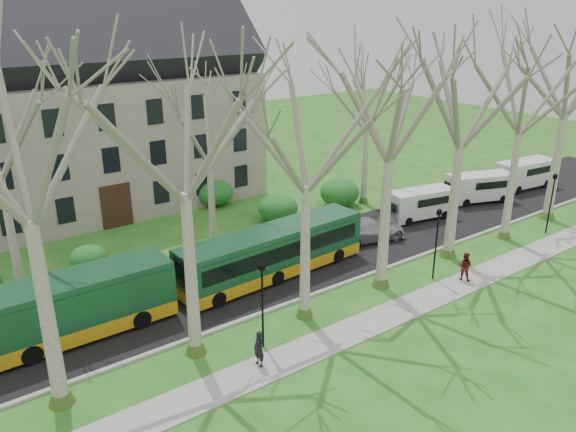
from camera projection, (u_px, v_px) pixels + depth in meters
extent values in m
plane|color=#22601B|center=(345.00, 301.00, 30.52)|extent=(120.00, 120.00, 0.00)
cube|color=gray|center=(377.00, 320.00, 28.61)|extent=(70.00, 2.00, 0.06)
cube|color=black|center=(286.00, 265.00, 34.67)|extent=(80.00, 8.00, 0.06)
cube|color=#A5A39E|center=(327.00, 289.00, 31.63)|extent=(80.00, 0.25, 0.14)
cube|color=gray|center=(84.00, 144.00, 43.63)|extent=(26.00, 12.00, 10.00)
cylinder|color=black|center=(263.00, 309.00, 25.75)|extent=(0.10, 0.10, 4.00)
cube|color=black|center=(262.00, 267.00, 25.00)|extent=(0.22, 0.22, 0.30)
cylinder|color=black|center=(436.00, 247.00, 32.36)|extent=(0.10, 0.10, 4.00)
cube|color=black|center=(439.00, 212.00, 31.60)|extent=(0.22, 0.22, 0.30)
cylinder|color=black|center=(550.00, 206.00, 38.97)|extent=(0.10, 0.10, 4.00)
cube|color=black|center=(555.00, 177.00, 38.21)|extent=(0.22, 0.22, 0.30)
ellipsoid|color=#1C6225|center=(88.00, 255.00, 33.74)|extent=(2.60, 2.60, 2.00)
ellipsoid|color=#1C6225|center=(278.00, 209.00, 41.45)|extent=(2.60, 2.60, 2.00)
ellipsoid|color=#1C6225|center=(340.00, 194.00, 44.76)|extent=(2.60, 2.60, 2.00)
ellipsoid|color=#1C6225|center=(215.00, 193.00, 44.90)|extent=(2.60, 2.60, 2.00)
imported|color=#AEADB2|center=(368.00, 229.00, 38.08)|extent=(5.70, 3.36, 1.55)
imported|color=black|center=(259.00, 349.00, 24.70)|extent=(0.46, 0.65, 1.69)
imported|color=#561316|center=(465.00, 266.00, 32.50)|extent=(0.96, 1.04, 1.71)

